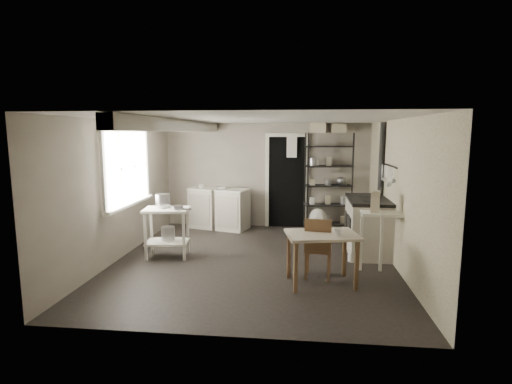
# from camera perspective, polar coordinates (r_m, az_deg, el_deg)

# --- Properties ---
(floor) EXTENTS (5.00, 5.00, 0.00)m
(floor) POSITION_cam_1_polar(r_m,az_deg,el_deg) (6.68, -0.28, -9.75)
(floor) COLOR black
(floor) RESTS_ON ground
(ceiling) EXTENTS (5.00, 5.00, 0.00)m
(ceiling) POSITION_cam_1_polar(r_m,az_deg,el_deg) (6.35, -0.30, 10.37)
(ceiling) COLOR silver
(ceiling) RESTS_ON wall_back
(wall_back) EXTENTS (4.50, 0.02, 2.30)m
(wall_back) POSITION_cam_1_polar(r_m,az_deg,el_deg) (8.88, 1.54, 2.39)
(wall_back) COLOR #9D9486
(wall_back) RESTS_ON ground
(wall_front) EXTENTS (4.50, 0.02, 2.30)m
(wall_front) POSITION_cam_1_polar(r_m,az_deg,el_deg) (3.99, -4.39, -5.18)
(wall_front) COLOR #9D9486
(wall_front) RESTS_ON ground
(wall_left) EXTENTS (0.02, 5.00, 2.30)m
(wall_left) POSITION_cam_1_polar(r_m,az_deg,el_deg) (7.03, -18.82, 0.34)
(wall_left) COLOR #9D9486
(wall_left) RESTS_ON ground
(wall_right) EXTENTS (0.02, 5.00, 2.30)m
(wall_right) POSITION_cam_1_polar(r_m,az_deg,el_deg) (6.56, 19.65, -0.27)
(wall_right) COLOR #9D9486
(wall_right) RESTS_ON ground
(window) EXTENTS (0.12, 1.76, 1.28)m
(window) POSITION_cam_1_polar(r_m,az_deg,el_deg) (7.16, -18.07, 3.33)
(window) COLOR white
(window) RESTS_ON wall_left
(doorway) EXTENTS (0.96, 0.10, 2.08)m
(doorway) POSITION_cam_1_polar(r_m,az_deg,el_deg) (8.85, 4.43, 1.37)
(doorway) COLOR white
(doorway) RESTS_ON ground
(ceiling_beam) EXTENTS (0.18, 5.00, 0.18)m
(ceiling_beam) POSITION_cam_1_polar(r_m,az_deg,el_deg) (6.59, -10.86, 9.28)
(ceiling_beam) COLOR white
(ceiling_beam) RESTS_ON ceiling
(wallpaper_panel) EXTENTS (0.01, 5.00, 2.30)m
(wallpaper_panel) POSITION_cam_1_polar(r_m,az_deg,el_deg) (6.55, 19.56, -0.26)
(wallpaper_panel) COLOR beige
(wallpaper_panel) RESTS_ON wall_right
(utensil_rail) EXTENTS (0.06, 1.20, 0.44)m
(utensil_rail) POSITION_cam_1_polar(r_m,az_deg,el_deg) (7.08, 18.22, 3.68)
(utensil_rail) COLOR #A8A8AB
(utensil_rail) RESTS_ON wall_right
(prep_table) EXTENTS (0.79, 0.61, 0.84)m
(prep_table) POSITION_cam_1_polar(r_m,az_deg,el_deg) (6.93, -12.57, -5.85)
(prep_table) COLOR white
(prep_table) RESTS_ON ground
(stockpot) EXTENTS (0.28, 0.28, 0.26)m
(stockpot) POSITION_cam_1_polar(r_m,az_deg,el_deg) (6.91, -13.19, -1.33)
(stockpot) COLOR #A8A8AB
(stockpot) RESTS_ON prep_table
(saucepan) EXTENTS (0.25, 0.25, 0.11)m
(saucepan) POSITION_cam_1_polar(r_m,az_deg,el_deg) (6.69, -11.19, -2.37)
(saucepan) COLOR #A8A8AB
(saucepan) RESTS_ON prep_table
(bucket) EXTENTS (0.28, 0.28, 0.25)m
(bucket) POSITION_cam_1_polar(r_m,az_deg,el_deg) (6.98, -12.45, -5.87)
(bucket) COLOR #A8A8AB
(bucket) RESTS_ON prep_table
(base_cabinets) EXTENTS (1.45, 0.92, 0.89)m
(base_cabinets) POSITION_cam_1_polar(r_m,az_deg,el_deg) (8.81, -5.28, -2.22)
(base_cabinets) COLOR beige
(base_cabinets) RESTS_ON ground
(mixing_bowl) EXTENTS (0.34, 0.34, 0.08)m
(mixing_bowl) POSITION_cam_1_polar(r_m,az_deg,el_deg) (8.65, -4.86, 0.91)
(mixing_bowl) COLOR silver
(mixing_bowl) RESTS_ON base_cabinets
(counter_cup) EXTENTS (0.16, 0.16, 0.10)m
(counter_cup) POSITION_cam_1_polar(r_m,az_deg,el_deg) (8.75, -7.87, 1.02)
(counter_cup) COLOR silver
(counter_cup) RESTS_ON base_cabinets
(shelf_rack) EXTENTS (1.04, 0.54, 2.09)m
(shelf_rack) POSITION_cam_1_polar(r_m,az_deg,el_deg) (8.71, 10.26, 0.81)
(shelf_rack) COLOR black
(shelf_rack) RESTS_ON ground
(shelf_jar) EXTENTS (0.09, 0.09, 0.18)m
(shelf_jar) POSITION_cam_1_polar(r_m,az_deg,el_deg) (8.69, 8.65, 3.57)
(shelf_jar) COLOR silver
(shelf_jar) RESTS_ON shelf_rack
(storage_box_a) EXTENTS (0.38, 0.34, 0.23)m
(storage_box_a) POSITION_cam_1_polar(r_m,az_deg,el_deg) (8.57, 8.89, 7.84)
(storage_box_a) COLOR beige
(storage_box_a) RESTS_ON shelf_rack
(storage_box_b) EXTENTS (0.32, 0.30, 0.19)m
(storage_box_b) POSITION_cam_1_polar(r_m,az_deg,el_deg) (8.60, 11.60, 7.63)
(storage_box_b) COLOR beige
(storage_box_b) RESTS_ON shelf_rack
(stove) EXTENTS (0.70, 1.24, 0.97)m
(stove) POSITION_cam_1_polar(r_m,az_deg,el_deg) (7.25, 15.63, -5.00)
(stove) COLOR beige
(stove) RESTS_ON ground
(stovepipe) EXTENTS (0.15, 0.15, 1.49)m
(stovepipe) POSITION_cam_1_polar(r_m,az_deg,el_deg) (7.53, 17.54, 4.27)
(stovepipe) COLOR black
(stovepipe) RESTS_ON stove
(side_ledge) EXTENTS (0.60, 0.33, 0.91)m
(side_ledge) POSITION_cam_1_polar(r_m,az_deg,el_deg) (6.36, 17.28, -7.05)
(side_ledge) COLOR white
(side_ledge) RESTS_ON ground
(oats_box) EXTENTS (0.16, 0.23, 0.32)m
(oats_box) POSITION_cam_1_polar(r_m,az_deg,el_deg) (6.26, 16.64, -1.82)
(oats_box) COLOR beige
(oats_box) RESTS_ON side_ledge
(work_table) EXTENTS (1.06, 0.84, 0.72)m
(work_table) POSITION_cam_1_polar(r_m,az_deg,el_deg) (5.66, 9.33, -9.23)
(work_table) COLOR beige
(work_table) RESTS_ON ground
(table_cup) EXTENTS (0.14, 0.14, 0.10)m
(table_cup) POSITION_cam_1_polar(r_m,az_deg,el_deg) (5.47, 11.66, -5.26)
(table_cup) COLOR silver
(table_cup) RESTS_ON work_table
(chair) EXTENTS (0.41, 0.43, 0.90)m
(chair) POSITION_cam_1_polar(r_m,az_deg,el_deg) (5.88, 8.90, -7.48)
(chair) COLOR brown
(chair) RESTS_ON ground
(flour_sack) EXTENTS (0.48, 0.43, 0.49)m
(flour_sack) POSITION_cam_1_polar(r_m,az_deg,el_deg) (8.64, 8.80, -3.99)
(flour_sack) COLOR white
(flour_sack) RESTS_ON ground
(floor_crock) EXTENTS (0.15, 0.15, 0.16)m
(floor_crock) POSITION_cam_1_polar(r_m,az_deg,el_deg) (6.80, 13.51, -9.00)
(floor_crock) COLOR silver
(floor_crock) RESTS_ON ground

